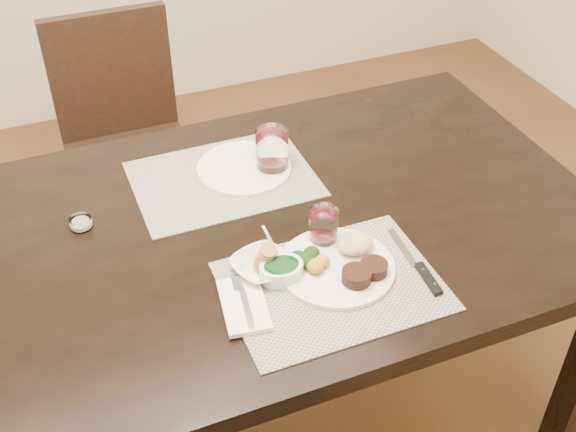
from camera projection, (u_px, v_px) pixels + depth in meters
name	position (u px, v px, depth m)	size (l,w,h in m)	color
ground_plane	(215.00, 430.00, 2.16)	(4.50, 4.50, 0.00)	#4F2A19
dining_table	(197.00, 266.00, 1.74)	(2.00, 1.00, 0.75)	black
chair_far	(125.00, 132.00, 2.52)	(0.42, 0.42, 0.90)	black
placemat_near	(333.00, 286.00, 1.57)	(0.46, 0.34, 0.00)	gray
placemat_far	(224.00, 179.00, 1.87)	(0.46, 0.34, 0.00)	gray
dinner_plate	(342.00, 263.00, 1.60)	(0.26, 0.26, 0.05)	silver
napkin_fork	(244.00, 305.00, 1.51)	(0.11, 0.17, 0.02)	white
steak_knife	(422.00, 271.00, 1.59)	(0.03, 0.24, 0.01)	silver
cracker_bowl	(261.00, 265.00, 1.59)	(0.16, 0.16, 0.06)	silver
sauce_ramekin	(281.00, 270.00, 1.57)	(0.10, 0.15, 0.08)	silver
wine_glass_near	(324.00, 228.00, 1.65)	(0.07, 0.07, 0.09)	white
far_plate	(244.00, 168.00, 1.90)	(0.25, 0.25, 0.01)	silver
wine_glass_far	(272.00, 153.00, 1.87)	(0.08, 0.08, 0.12)	white
salt_cellar	(81.00, 223.00, 1.72)	(0.05, 0.05, 0.02)	white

